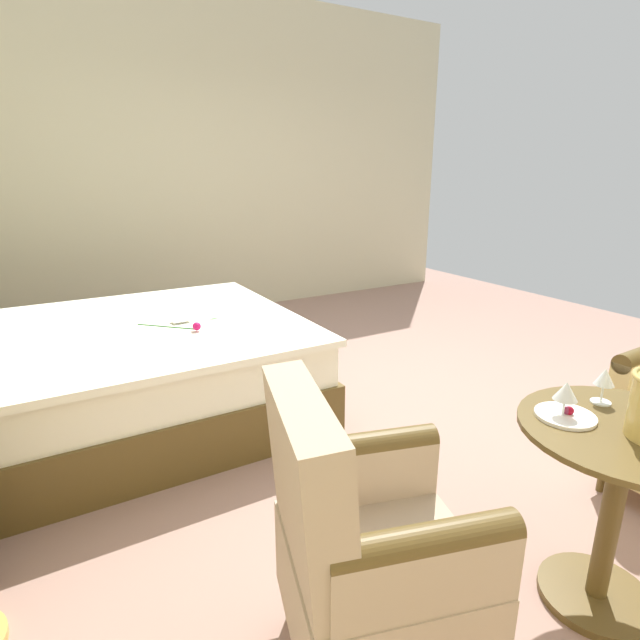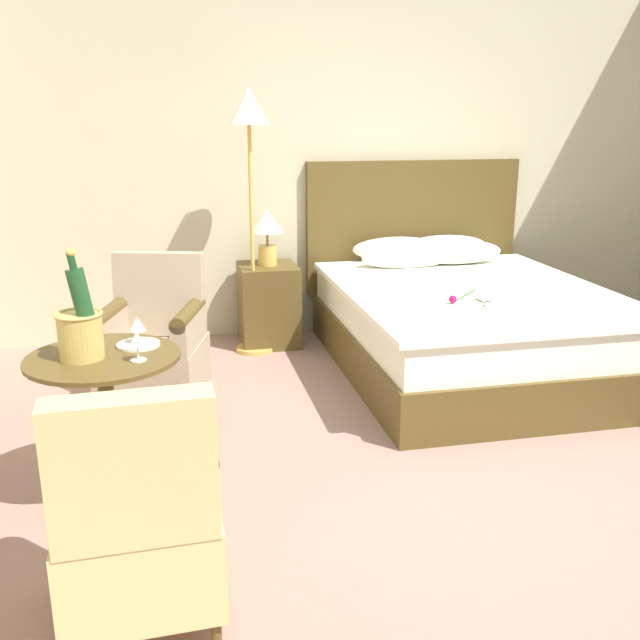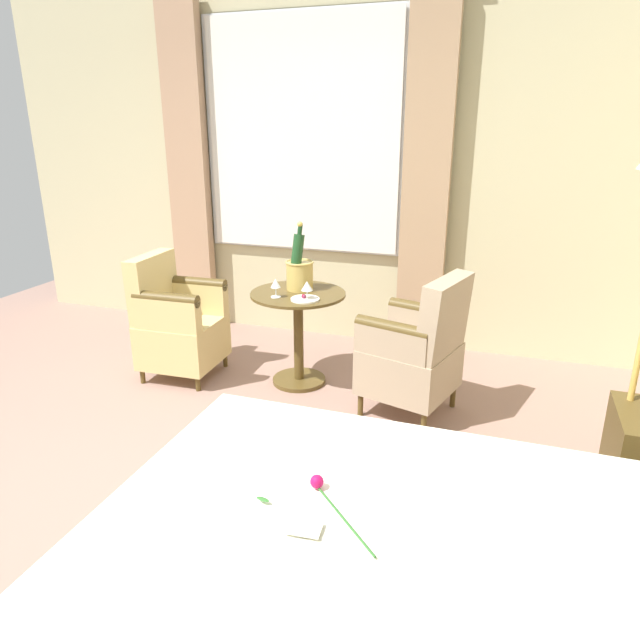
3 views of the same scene
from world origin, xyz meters
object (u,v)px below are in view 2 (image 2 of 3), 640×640
Objects in this scene: armchair_facing_bed at (138,518)px; snack_plate at (138,344)px; side_table_round at (108,410)px; wine_glass_near_edge at (137,325)px; nightstand at (269,305)px; champagne_bucket at (80,327)px; bed at (460,317)px; wine_glass_near_bucket at (137,340)px; bedside_lamp at (267,229)px; armchair_by_window at (154,345)px; floor_lamp_brass at (249,139)px.

snack_plate is at bearing 90.27° from armchair_facing_bed.
wine_glass_near_edge reaches higher than side_table_round.
nightstand is 3.15× the size of snack_plate.
champagne_bucket is 0.29m from snack_plate.
bed is 2.60m from wine_glass_near_bucket.
bedside_lamp is at bearing 62.48° from champagne_bucket.
bedside_lamp is at bearing 66.23° from snack_plate.
armchair_facing_bed is at bearing -106.28° from nightstand.
armchair_by_window is (0.20, 0.88, 0.01)m from side_table_round.
wine_glass_near_bucket is at bearing -88.96° from wine_glass_near_edge.
armchair_by_window reaches higher than armchair_facing_bed.
armchair_facing_bed is at bearing -75.27° from champagne_bucket.
side_table_round is 0.75× the size of armchair_facing_bed.
bedside_lamp is 2.19m from wine_glass_near_edge.
armchair_facing_bed is at bearing -80.33° from side_table_round.
wine_glass_near_edge reaches higher than snack_plate.
champagne_bucket is 3.68× the size of wine_glass_near_bucket.
champagne_bucket reaches higher than snack_plate.
bed is 1.21× the size of floor_lamp_brass.
side_table_round is at bearing -149.17° from bed.
nightstand is 2.36m from side_table_round.
nightstand is 1.48× the size of bedside_lamp.
snack_plate is at bearing -93.90° from armchair_by_window.
floor_lamp_brass is 2.74× the size of side_table_round.
snack_plate is 1.05m from armchair_facing_bed.
bed is at bearing -32.11° from bedside_lamp.
wine_glass_near_edge is at bearing -113.91° from bedside_lamp.
floor_lamp_brass reaches higher than bedside_lamp.
bed is 5.51× the size of bedside_lamp.
wine_glass_near_edge is at bearing -112.29° from floor_lamp_brass.
wine_glass_near_bucket is (-0.88, -2.22, 0.47)m from nightstand.
armchair_by_window is (0.28, 0.89, -0.39)m from champagne_bucket.
bed reaches higher than armchair_facing_bed.
bed is 17.41× the size of wine_glass_near_bucket.
bedside_lamp is at bearing 180.00° from nightstand.
floor_lamp_brass is 2.42m from side_table_round.
snack_plate reaches higher than side_table_round.
wine_glass_near_edge is (-0.00, 0.22, 0.00)m from wine_glass_near_bucket.
bedside_lamp is (-1.23, 0.77, 0.54)m from bed.
bed is 3.09m from armchair_facing_bed.
armchair_by_window is at bearing -123.83° from nightstand.
floor_lamp_brass is 2.32m from wine_glass_near_bucket.
bed is at bearing 30.83° from side_table_round.
bedside_lamp reaches higher than wine_glass_near_bucket.
bedside_lamp is 2.40m from side_table_round.
armchair_facing_bed reaches higher than nightstand.
wine_glass_near_edge is at bearing -113.91° from nightstand.
snack_plate is at bearing -112.15° from floor_lamp_brass.
wine_glass_near_bucket is (-0.75, -2.06, -0.75)m from floor_lamp_brass.
wine_glass_near_edge is (-0.89, -2.00, 0.47)m from nightstand.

